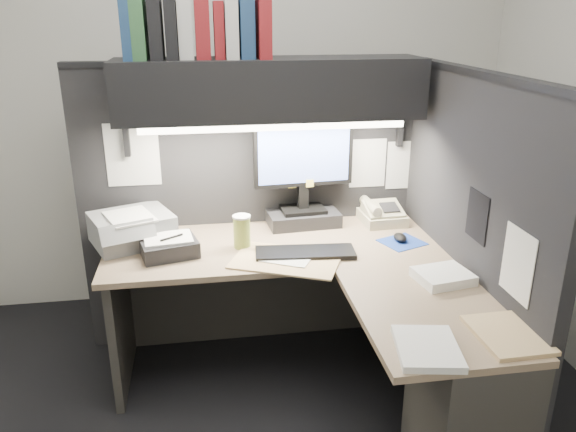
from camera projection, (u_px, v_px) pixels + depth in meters
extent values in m
cube|color=beige|center=(236.00, 98.00, 3.56)|extent=(3.50, 0.04, 2.70)
cube|color=beige|center=(389.00, 408.00, 0.78)|extent=(3.50, 0.04, 2.70)
cube|color=black|center=(251.00, 209.00, 3.23)|extent=(1.90, 0.06, 1.60)
cube|color=black|center=(465.00, 250.00, 2.67)|extent=(0.06, 1.50, 1.60)
cube|color=#95795E|center=(272.00, 246.00, 2.92)|extent=(1.70, 0.68, 0.03)
cube|color=#95795E|center=(429.00, 311.00, 2.29)|extent=(0.60, 0.85, 0.03)
cube|color=#312E2B|center=(266.00, 283.00, 3.33)|extent=(1.61, 0.02, 0.70)
cube|color=#312E2B|center=(121.00, 320.00, 2.93)|extent=(0.04, 0.61, 0.70)
cube|color=#312E2B|center=(468.00, 418.00, 2.22)|extent=(0.38, 0.40, 0.70)
cube|color=black|center=(270.00, 89.00, 2.83)|extent=(1.55, 0.34, 0.30)
cylinder|color=white|center=(274.00, 127.00, 2.76)|extent=(1.32, 0.04, 0.04)
cube|color=black|center=(303.00, 218.00, 3.18)|extent=(0.41, 0.27, 0.08)
cube|color=black|center=(303.00, 196.00, 3.13)|extent=(0.06, 0.05, 0.13)
cube|color=black|center=(304.00, 153.00, 3.04)|extent=(0.55, 0.08, 0.36)
cube|color=#5F79D1|center=(304.00, 154.00, 3.03)|extent=(0.50, 0.04, 0.32)
cube|color=black|center=(305.00, 253.00, 2.78)|extent=(0.50, 0.20, 0.02)
cube|color=navy|center=(402.00, 242.00, 2.93)|extent=(0.26, 0.25, 0.00)
ellipsoid|color=black|center=(400.00, 237.00, 2.94)|extent=(0.07, 0.10, 0.04)
cube|color=#B4AD8A|center=(382.00, 215.00, 3.20)|extent=(0.24, 0.25, 0.09)
cylinder|color=#CED153|center=(242.00, 232.00, 2.85)|extent=(0.10, 0.10, 0.16)
cube|color=gray|center=(132.00, 228.00, 2.91)|extent=(0.48, 0.45, 0.15)
cube|color=black|center=(169.00, 247.00, 2.77)|extent=(0.31, 0.28, 0.08)
cube|color=tan|center=(286.00, 260.00, 2.72)|extent=(0.60, 0.51, 0.01)
cube|color=white|center=(443.00, 276.00, 2.51)|extent=(0.26, 0.23, 0.04)
cube|color=white|center=(427.00, 348.00, 1.99)|extent=(0.26, 0.30, 0.03)
cube|color=tan|center=(508.00, 335.00, 2.08)|extent=(0.24, 0.30, 0.02)
cube|color=navy|center=(127.00, 30.00, 2.62)|extent=(0.05, 0.22, 0.27)
cube|color=#2B5731|center=(139.00, 29.00, 2.63)|extent=(0.07, 0.22, 0.28)
cube|color=black|center=(156.00, 26.00, 2.64)|extent=(0.06, 0.22, 0.31)
cube|color=black|center=(171.00, 30.00, 2.66)|extent=(0.06, 0.22, 0.27)
cube|color=beige|center=(185.00, 28.00, 2.69)|extent=(0.07, 0.22, 0.28)
cube|color=maroon|center=(202.00, 26.00, 2.69)|extent=(0.07, 0.22, 0.30)
cube|color=maroon|center=(219.00, 30.00, 2.71)|extent=(0.05, 0.22, 0.26)
cube|color=beige|center=(231.00, 28.00, 2.70)|extent=(0.06, 0.22, 0.28)
cube|color=navy|center=(246.00, 27.00, 2.72)|extent=(0.07, 0.22, 0.29)
cube|color=maroon|center=(263.00, 26.00, 2.71)|extent=(0.06, 0.22, 0.30)
cube|color=white|center=(368.00, 163.00, 3.21)|extent=(0.21, 0.00, 0.28)
cube|color=white|center=(404.00, 165.00, 3.25)|extent=(0.21, 0.00, 0.28)
cube|color=white|center=(133.00, 155.00, 2.98)|extent=(0.28, 0.00, 0.34)
cube|color=black|center=(477.00, 216.00, 2.46)|extent=(0.00, 0.18, 0.22)
cube|color=white|center=(518.00, 264.00, 2.16)|extent=(0.00, 0.21, 0.28)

